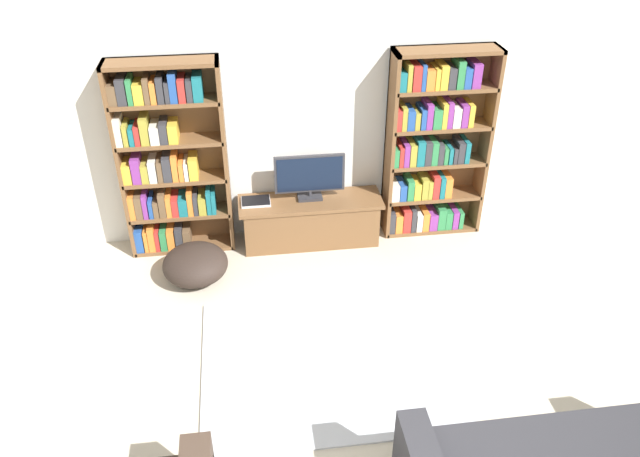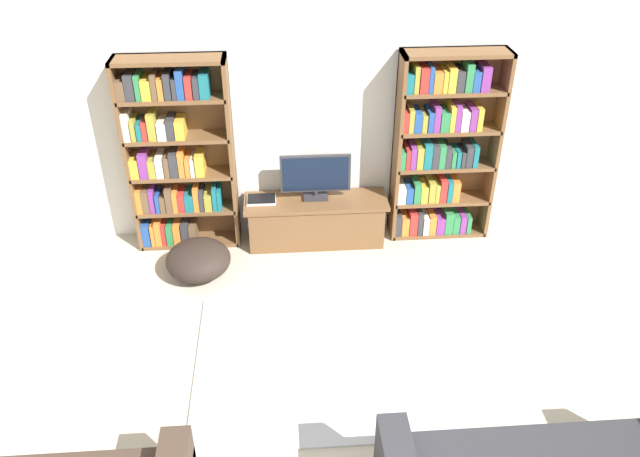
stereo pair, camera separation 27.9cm
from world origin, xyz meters
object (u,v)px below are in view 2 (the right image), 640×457
at_px(laptop, 261,199).
at_px(bookshelf_left, 175,157).
at_px(tv_stand, 316,220).
at_px(bookshelf_right, 441,150).
at_px(television, 315,176).
at_px(beanbag_ottoman, 198,260).

bearing_deg(laptop, bookshelf_left, 174.54).
relative_size(bookshelf_left, tv_stand, 1.34).
bearing_deg(bookshelf_left, laptop, -5.46).
xyz_separation_m(bookshelf_right, television, (-1.22, -0.06, -0.21)).
bearing_deg(tv_stand, television, 90.00).
bearing_deg(bookshelf_right, television, -177.33).
distance_m(tv_stand, laptop, 0.59).
height_order(bookshelf_left, laptop, bookshelf_left).
bearing_deg(tv_stand, bookshelf_left, 175.66).
height_order(tv_stand, laptop, laptop).
bearing_deg(laptop, tv_stand, -2.67).
relative_size(bookshelf_right, television, 2.78).
bearing_deg(television, bookshelf_right, 2.67).
distance_m(television, beanbag_ottoman, 1.37).
xyz_separation_m(laptop, beanbag_ottoman, (-0.60, -0.52, -0.32)).
distance_m(tv_stand, beanbag_ottoman, 1.24).
bearing_deg(television, beanbag_ottoman, -154.67).
xyz_separation_m(television, laptop, (-0.53, -0.02, -0.23)).
xyz_separation_m(tv_stand, television, (0.00, 0.04, 0.48)).
xyz_separation_m(bookshelf_left, bookshelf_right, (2.55, -0.00, -0.00)).
height_order(bookshelf_right, beanbag_ottoman, bookshelf_right).
bearing_deg(laptop, television, 1.82).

